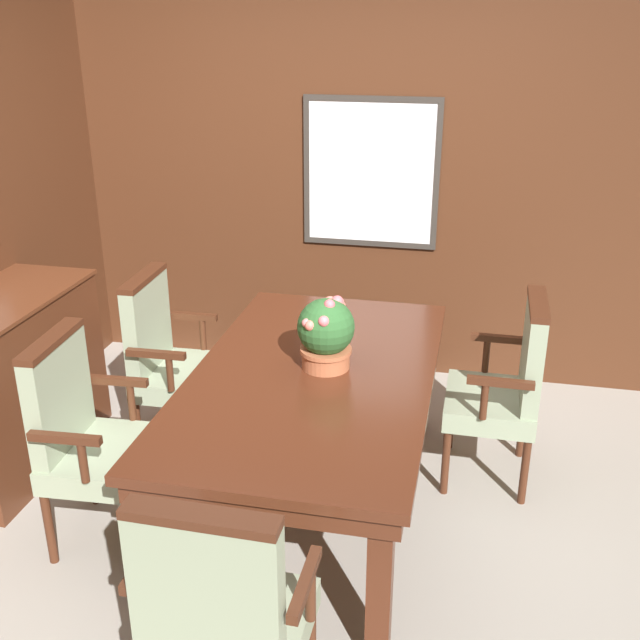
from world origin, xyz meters
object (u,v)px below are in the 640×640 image
Objects in this scene: chair_left_near at (87,433)px; potted_plant at (326,333)px; dining_table at (313,390)px; chair_left_far at (169,355)px; sideboard_cabinet at (11,384)px; chair_head_near at (221,613)px; chair_right_far at (507,384)px.

potted_plant reaches higher than chair_left_near.
dining_table is 1.95× the size of chair_left_far.
sideboard_cabinet is at bearing 52.05° from chair_left_near.
chair_head_near and chair_left_near have the same top height.
chair_left_near is at bearing -34.46° from sideboard_cabinet.
chair_head_near and chair_right_far have the same top height.
chair_head_near is 2.85× the size of potted_plant.
chair_right_far is 1.00× the size of chair_left_near.
potted_plant reaches higher than chair_right_far.
chair_left_far reaches higher than sideboard_cabinet.
chair_head_near is 1.99m from chair_right_far.
chair_left_near is at bearing -42.96° from chair_head_near.
sideboard_cabinet is (-0.74, -0.35, -0.08)m from chair_left_far.
chair_left_far is (-0.90, 0.42, -0.10)m from dining_table.
chair_right_far is at bearing 8.92° from sideboard_cabinet.
chair_left_far is 0.89× the size of sideboard_cabinet.
chair_right_far is 0.89× the size of sideboard_cabinet.
dining_table is at bearing -116.52° from chair_left_far.
potted_plant is 0.31× the size of sideboard_cabinet.
chair_left_near is at bearing -63.85° from chair_right_far.
chair_right_far is at bearing -115.92° from chair_head_near.
dining_table is at bearing -124.70° from potted_plant.
chair_left_far is (-0.90, 1.73, 0.00)m from chair_head_near.
chair_left_near is 0.89× the size of sideboard_cabinet.
sideboard_cabinet is (-0.71, 0.48, -0.08)m from chair_left_near.
chair_head_near reaches higher than dining_table.
potted_plant is at bearing -91.12° from chair_head_near.
chair_left_near is at bearing 175.55° from chair_left_far.
sideboard_cabinet is at bearing -179.91° from potted_plant.
chair_head_near is 1.00× the size of chair_left_far.
chair_left_far is at bearing 25.26° from sideboard_cabinet.
chair_right_far is at bearing 27.36° from dining_table.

